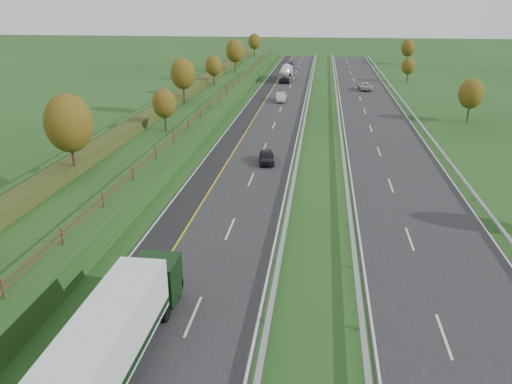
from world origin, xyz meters
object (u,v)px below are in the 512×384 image
car_dark_near (267,157)px  car_oncoming (365,86)px  car_silver_mid (280,97)px  car_small_far (290,65)px  road_tanker (286,72)px  box_lorry (106,349)px

car_dark_near → car_oncoming: car_oncoming is taller
car_silver_mid → car_small_far: bearing=85.5°
car_dark_near → car_silver_mid: (-1.62, 37.28, 0.09)m
road_tanker → car_dark_near: (2.60, -63.49, -1.11)m
car_dark_near → road_tanker: bearing=85.1°
car_oncoming → road_tanker: bearing=-39.3°
box_lorry → car_small_far: size_ratio=3.42×
box_lorry → car_silver_mid: 73.21m
car_silver_mid → car_oncoming: size_ratio=0.88×
road_tanker → car_silver_mid: size_ratio=2.32×
box_lorry → car_oncoming: bearing=78.6°
car_silver_mid → car_small_far: car_silver_mid is taller
car_small_far → car_dark_near: bearing=-89.1°
road_tanker → car_small_far: (-0.61, 24.21, -1.13)m
box_lorry → road_tanker: 99.38m
car_dark_near → car_small_far: bearing=84.8°
car_dark_near → car_silver_mid: size_ratio=0.86×
road_tanker → car_oncoming: (17.07, -11.24, -1.06)m
box_lorry → car_silver_mid: box_lorry is taller
car_silver_mid → car_oncoming: car_silver_mid is taller
car_small_far → car_silver_mid: bearing=-89.4°
road_tanker → car_small_far: bearing=91.4°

